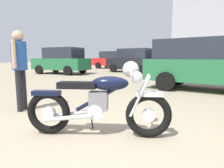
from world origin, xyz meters
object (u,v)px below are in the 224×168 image
object	(u,v)px
white_estate_far	(216,63)
vintage_motorcycle	(101,102)
blue_hatchback_right	(179,60)
pale_sedan_back	(62,61)
silver_sedan_mid	(116,59)
dark_sedan_left	(133,60)
bystander	(20,62)

from	to	relation	value
white_estate_far	vintage_motorcycle	bearing A→B (deg)	-101.47
white_estate_far	blue_hatchback_right	world-z (taller)	same
pale_sedan_back	blue_hatchback_right	bearing A→B (deg)	-140.57
pale_sedan_back	silver_sedan_mid	world-z (taller)	pale_sedan_back
vintage_motorcycle	dark_sedan_left	xyz separation A→B (m)	(-3.84, 11.33, 0.43)
dark_sedan_left	blue_hatchback_right	bearing A→B (deg)	-127.65
white_estate_far	silver_sedan_mid	distance (m)	13.40
pale_sedan_back	dark_sedan_left	bearing A→B (deg)	-140.61
dark_sedan_left	pale_sedan_back	bearing A→B (deg)	52.26
silver_sedan_mid	dark_sedan_left	xyz separation A→B (m)	(3.31, -3.81, -0.02)
bystander	pale_sedan_back	world-z (taller)	pale_sedan_back
bystander	white_estate_far	world-z (taller)	white_estate_far
pale_sedan_back	dark_sedan_left	size ratio (longest dim) A/B	0.96
white_estate_far	blue_hatchback_right	size ratio (longest dim) A/B	0.98
pale_sedan_back	white_estate_far	bearing A→B (deg)	159.89
pale_sedan_back	dark_sedan_left	world-z (taller)	same
vintage_motorcycle	blue_hatchback_right	bearing A→B (deg)	71.76
silver_sedan_mid	pale_sedan_back	bearing A→B (deg)	87.49
vintage_motorcycle	blue_hatchback_right	size ratio (longest dim) A/B	0.40
vintage_motorcycle	silver_sedan_mid	bearing A→B (deg)	93.28
white_estate_far	bystander	bearing A→B (deg)	-123.13
vintage_motorcycle	dark_sedan_left	bearing A→B (deg)	86.72
blue_hatchback_right	bystander	bearing A→B (deg)	74.15
vintage_motorcycle	blue_hatchback_right	xyz separation A→B (m)	(-0.92, 13.99, 0.45)
blue_hatchback_right	pale_sedan_back	world-z (taller)	pale_sedan_back
vintage_motorcycle	silver_sedan_mid	xyz separation A→B (m)	(-7.15, 15.15, 0.45)
white_estate_far	silver_sedan_mid	xyz separation A→B (m)	(-8.67, 10.22, 0.00)
vintage_motorcycle	bystander	size ratio (longest dim) A/B	1.19
white_estate_far	dark_sedan_left	size ratio (longest dim) A/B	1.18
vintage_motorcycle	silver_sedan_mid	distance (m)	16.75
bystander	silver_sedan_mid	xyz separation A→B (m)	(-4.99, 14.80, -0.08)
bystander	blue_hatchback_right	size ratio (longest dim) A/B	0.34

